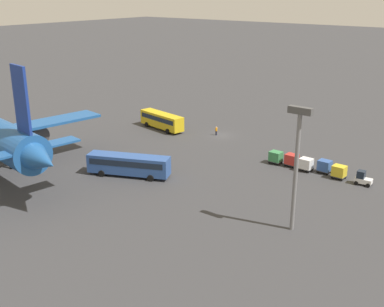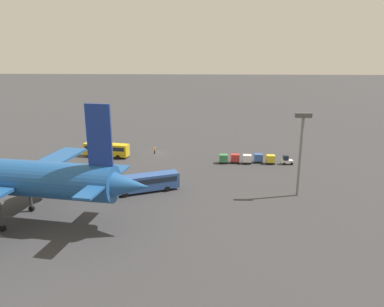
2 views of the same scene
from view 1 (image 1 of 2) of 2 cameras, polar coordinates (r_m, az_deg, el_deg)
name	(u,v)px [view 1 (image 1 of 2)]	position (r m, az deg, el deg)	size (l,w,h in m)	color
ground_plane	(220,135)	(94.53, 3.36, 2.17)	(600.00, 600.00, 0.00)	#38383A
shuttle_bus_near	(162,120)	(98.29, -3.61, 4.02)	(11.32, 4.39, 3.30)	gold
shuttle_bus_far	(129,164)	(73.99, -7.52, -1.20)	(12.72, 7.64, 3.27)	#2D5199
baggage_tug	(363,179)	(74.71, 19.57, -2.81)	(2.50, 1.80, 2.10)	white
worker_person	(216,131)	(94.31, 2.89, 2.69)	(0.38, 0.38, 1.74)	#1E1E2D
cargo_cart_yellow	(339,171)	(75.79, 17.04, -2.02)	(2.06, 1.75, 2.06)	#38383D
cargo_cart_blue	(325,166)	(77.47, 15.44, -1.41)	(2.06, 1.75, 2.06)	#38383D
cargo_cart_white	(306,164)	(77.64, 13.36, -1.19)	(2.06, 1.75, 2.06)	#38383D
cargo_cart_red	(292,159)	(79.06, 11.73, -0.70)	(2.06, 1.75, 2.06)	#38383D
cargo_cart_green	(276,157)	(79.89, 9.90, -0.37)	(2.06, 1.75, 2.06)	#38383D
light_pole	(297,155)	(55.76, 12.34, -0.19)	(2.80, 0.70, 14.98)	slate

